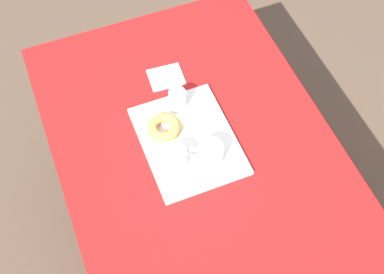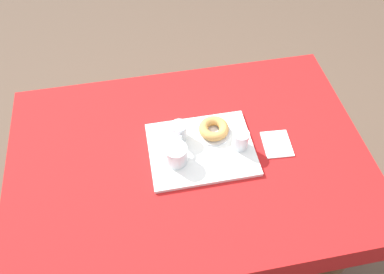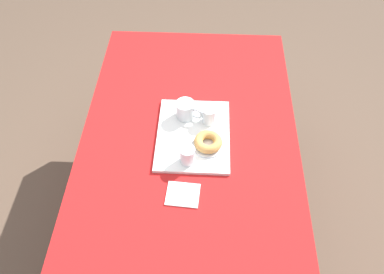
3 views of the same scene
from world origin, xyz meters
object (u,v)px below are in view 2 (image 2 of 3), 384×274
at_px(serving_tray, 201,149).
at_px(donut_plate_left, 214,132).
at_px(tea_mug_left, 176,154).
at_px(sugar_donut_left, 214,129).
at_px(paper_napkin, 277,144).
at_px(water_glass_near, 179,132).
at_px(dining_table, 189,168).
at_px(water_glass_far, 241,141).

height_order(serving_tray, donut_plate_left, donut_plate_left).
relative_size(serving_tray, tea_mug_left, 3.33).
height_order(serving_tray, sugar_donut_left, sugar_donut_left).
relative_size(sugar_donut_left, paper_napkin, 0.93).
xyz_separation_m(serving_tray, water_glass_near, (-0.08, 0.07, 0.04)).
height_order(donut_plate_left, paper_napkin, donut_plate_left).
xyz_separation_m(water_glass_near, paper_napkin, (0.38, -0.09, -0.05)).
relative_size(dining_table, paper_napkin, 10.87).
xyz_separation_m(sugar_donut_left, paper_napkin, (0.24, -0.09, -0.04)).
xyz_separation_m(tea_mug_left, donut_plate_left, (0.17, 0.10, -0.03)).
relative_size(dining_table, serving_tray, 3.44).
distance_m(water_glass_far, donut_plate_left, 0.13).
xyz_separation_m(tea_mug_left, sugar_donut_left, (0.17, 0.10, -0.01)).
bearing_deg(tea_mug_left, water_glass_near, 75.17).
distance_m(dining_table, water_glass_near, 0.17).
bearing_deg(paper_napkin, dining_table, 178.33).
distance_m(tea_mug_left, sugar_donut_left, 0.20).
distance_m(dining_table, paper_napkin, 0.36).
bearing_deg(dining_table, donut_plate_left, 35.78).
distance_m(water_glass_near, sugar_donut_left, 0.14).
bearing_deg(tea_mug_left, donut_plate_left, 31.83).
distance_m(serving_tray, paper_napkin, 0.30).
height_order(donut_plate_left, sugar_donut_left, sugar_donut_left).
relative_size(serving_tray, paper_napkin, 3.16).
xyz_separation_m(water_glass_far, paper_napkin, (0.15, -0.01, -0.05)).
height_order(dining_table, tea_mug_left, tea_mug_left).
height_order(serving_tray, paper_napkin, serving_tray).
bearing_deg(serving_tray, paper_napkin, -5.28).
height_order(water_glass_near, paper_napkin, water_glass_near).
relative_size(tea_mug_left, water_glass_near, 1.55).
height_order(tea_mug_left, sugar_donut_left, tea_mug_left).
xyz_separation_m(donut_plate_left, sugar_donut_left, (-0.00, -0.00, 0.02)).
bearing_deg(sugar_donut_left, donut_plate_left, 45.00).
distance_m(tea_mug_left, paper_napkin, 0.41).
height_order(tea_mug_left, water_glass_near, tea_mug_left).
relative_size(tea_mug_left, sugar_donut_left, 1.02).
relative_size(donut_plate_left, paper_napkin, 1.05).
bearing_deg(sugar_donut_left, paper_napkin, -21.34).
relative_size(tea_mug_left, paper_napkin, 0.95).
height_order(serving_tray, water_glass_near, water_glass_near).
bearing_deg(water_glass_far, sugar_donut_left, 134.28).
relative_size(serving_tray, water_glass_far, 5.15).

